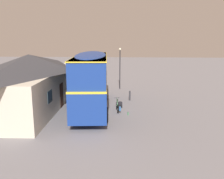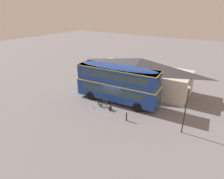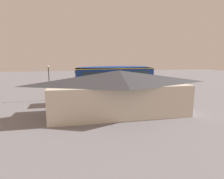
% 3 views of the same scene
% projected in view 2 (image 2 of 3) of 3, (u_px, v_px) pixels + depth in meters
% --- Properties ---
extents(ground_plane, '(120.00, 120.00, 0.00)m').
position_uv_depth(ground_plane, '(114.00, 103.00, 23.82)').
color(ground_plane, slate).
extents(double_decker_bus, '(10.70, 3.38, 4.79)m').
position_uv_depth(double_decker_bus, '(117.00, 82.00, 23.17)').
color(double_decker_bus, black).
rests_on(double_decker_bus, ground).
extents(touring_bicycle, '(1.72, 0.60, 1.05)m').
position_uv_depth(touring_bicycle, '(104.00, 104.00, 22.65)').
color(touring_bicycle, black).
rests_on(touring_bicycle, ground).
extents(backpack_on_ground, '(0.33, 0.37, 0.57)m').
position_uv_depth(backpack_on_ground, '(110.00, 108.00, 21.99)').
color(backpack_on_ground, black).
rests_on(backpack_on_ground, ground).
extents(water_bottle_green_metal, '(0.07, 0.07, 0.26)m').
position_uv_depth(water_bottle_green_metal, '(93.00, 107.00, 22.55)').
color(water_bottle_green_metal, green).
rests_on(water_bottle_green_metal, ground).
extents(pub_building, '(14.41, 6.17, 4.59)m').
position_uv_depth(pub_building, '(140.00, 73.00, 27.19)').
color(pub_building, beige).
rests_on(pub_building, ground).
extents(street_lamp, '(0.28, 0.28, 4.85)m').
position_uv_depth(street_lamp, '(186.00, 105.00, 17.02)').
color(street_lamp, black).
rests_on(street_lamp, ground).
extents(kerb_bollard, '(0.16, 0.16, 0.97)m').
position_uv_depth(kerb_bollard, '(126.00, 116.00, 19.92)').
color(kerb_bollard, '#333338').
rests_on(kerb_bollard, ground).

